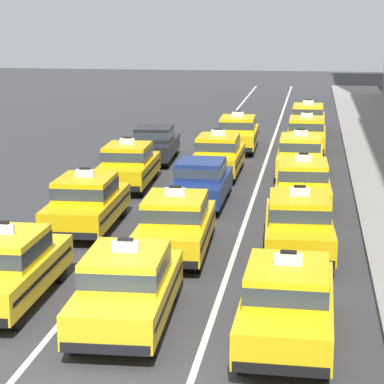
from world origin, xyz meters
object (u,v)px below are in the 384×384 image
object	(u,v)px
taxi_center_second	(176,223)
taxi_right_nearest	(287,301)
taxi_center_fifth	(238,133)
taxi_center_nearest	(127,286)
sedan_center_third	(201,181)
taxi_left_second	(87,202)
taxi_left_third	(128,164)
taxi_right_third	(303,184)
sedan_left_fourth	(155,143)
taxi_right_second	(299,223)
taxi_right_fourth	(300,155)
taxi_center_fourth	(218,154)
taxi_left_nearest	(6,266)
taxi_right_sixth	(308,119)
taxi_right_fifth	(306,134)

from	to	relation	value
taxi_center_second	taxi_right_nearest	size ratio (longest dim) A/B	1.01
taxi_center_fifth	taxi_right_nearest	world-z (taller)	same
taxi_center_nearest	sedan_center_third	bearing A→B (deg)	89.96
taxi_left_second	taxi_left_third	xyz separation A→B (m)	(-0.14, 6.17, 0.00)
taxi_right_third	taxi_center_nearest	bearing A→B (deg)	-107.69
sedan_left_fourth	taxi_right_second	distance (m)	14.74
taxi_center_second	sedan_left_fourth	bearing A→B (deg)	103.71
sedan_left_fourth	taxi_center_fifth	distance (m)	4.87
taxi_left_second	sedan_left_fourth	size ratio (longest dim) A/B	1.05
taxi_right_nearest	taxi_right_fourth	world-z (taller)	same
taxi_center_fourth	taxi_right_nearest	size ratio (longest dim) A/B	1.00
taxi_left_nearest	taxi_left_third	distance (m)	12.58
taxi_left_nearest	taxi_left_second	bearing A→B (deg)	89.61
sedan_left_fourth	taxi_right_third	bearing A→B (deg)	-49.85
taxi_right_second	taxi_right_fourth	size ratio (longest dim) A/B	1.01
taxi_center_fourth	taxi_right_sixth	xyz separation A→B (m)	(3.50, 11.91, 0.00)
taxi_center_second	taxi_right_fifth	bearing A→B (deg)	79.08
sedan_center_third	taxi_center_fourth	distance (m)	5.18
taxi_left_third	taxi_right_sixth	bearing A→B (deg)	65.64
taxi_left_third	taxi_right_nearest	bearing A→B (deg)	-64.83
taxi_right_third	taxi_center_second	bearing A→B (deg)	-120.20
sedan_center_third	taxi_right_sixth	distance (m)	17.45
sedan_left_fourth	taxi_center_fifth	xyz separation A→B (m)	(3.39, 3.49, 0.03)
sedan_center_third	taxi_center_fourth	world-z (taller)	taxi_center_fourth
taxi_left_second	taxi_left_third	distance (m)	6.17
taxi_right_fourth	taxi_right_sixth	bearing A→B (deg)	89.05
sedan_center_third	taxi_right_second	world-z (taller)	taxi_right_second
taxi_right_fifth	taxi_center_fifth	bearing A→B (deg)	-178.14
taxi_center_nearest	taxi_right_fourth	distance (m)	16.98
taxi_right_second	taxi_left_third	bearing A→B (deg)	130.49
taxi_left_second	taxi_center_fifth	xyz separation A→B (m)	(3.19, 15.06, 0.00)
sedan_center_third	taxi_left_second	bearing A→B (deg)	-128.92
taxi_left_third	taxi_center_fourth	xyz separation A→B (m)	(3.13, 2.74, 0.00)
taxi_center_fifth	taxi_right_fifth	distance (m)	3.29
taxi_left_second	taxi_right_second	world-z (taller)	same
taxi_center_nearest	taxi_right_fifth	distance (m)	22.75
taxi_right_sixth	taxi_center_fifth	bearing A→B (deg)	-119.76
taxi_center_second	taxi_right_nearest	bearing A→B (deg)	-59.88
sedan_left_fourth	taxi_center_fourth	xyz separation A→B (m)	(3.19, -2.66, 0.03)
taxi_center_fifth	taxi_right_second	distance (m)	16.95
taxi_right_nearest	taxi_right_fourth	bearing A→B (deg)	90.26
taxi_right_second	sedan_center_third	bearing A→B (deg)	123.14
sedan_left_fourth	taxi_right_third	distance (m)	10.38
taxi_left_third	taxi_right_nearest	world-z (taller)	same
taxi_center_nearest	taxi_right_sixth	bearing A→B (deg)	82.93
taxi_center_fifth	taxi_left_second	bearing A→B (deg)	-101.97
taxi_center_nearest	taxi_center_fifth	world-z (taller)	same
taxi_center_nearest	taxi_center_second	bearing A→B (deg)	88.46
taxi_center_second	sedan_center_third	world-z (taller)	taxi_center_second
sedan_center_third	taxi_right_second	xyz separation A→B (m)	(3.46, -5.30, 0.03)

